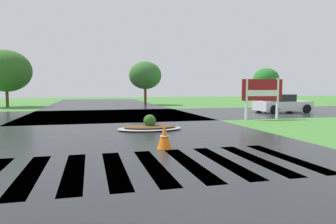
% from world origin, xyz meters
% --- Properties ---
extents(asphalt_roadway, '(11.50, 80.00, 0.01)m').
position_xyz_m(asphalt_roadway, '(0.00, 10.00, 0.00)').
color(asphalt_roadway, '#232628').
rests_on(asphalt_roadway, ground).
extents(asphalt_cross_road, '(90.00, 10.35, 0.01)m').
position_xyz_m(asphalt_cross_road, '(0.00, 18.30, 0.00)').
color(asphalt_cross_road, '#232628').
rests_on(asphalt_cross_road, ground).
extents(crosswalk_stripes, '(7.65, 3.45, 0.01)m').
position_xyz_m(crosswalk_stripes, '(0.00, 3.96, 0.00)').
color(crosswalk_stripes, white).
rests_on(crosswalk_stripes, ground).
extents(estate_billboard, '(2.53, 0.28, 2.43)m').
position_xyz_m(estate_billboard, '(8.44, 13.06, 1.62)').
color(estate_billboard, white).
rests_on(estate_billboard, ground).
extents(median_island, '(2.87, 1.74, 0.68)m').
position_xyz_m(median_island, '(1.13, 10.22, 0.14)').
color(median_island, '#9E9B93').
rests_on(median_island, ground).
extents(car_white_sedan, '(4.28, 2.31, 1.39)m').
position_xyz_m(car_white_sedan, '(12.73, 17.26, 0.64)').
color(car_white_sedan, silver).
rests_on(car_white_sedan, ground).
extents(traffic_cone, '(0.46, 0.46, 0.72)m').
position_xyz_m(traffic_cone, '(0.74, 5.89, 0.35)').
color(traffic_cone, orange).
rests_on(traffic_cone, ground).
extents(background_treeline, '(46.04, 6.04, 5.59)m').
position_xyz_m(background_treeline, '(-6.77, 30.49, 3.50)').
color(background_treeline, '#4C3823').
rests_on(background_treeline, ground).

